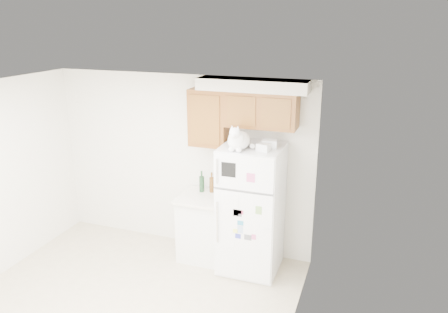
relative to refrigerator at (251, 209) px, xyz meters
The scene contains 8 objects.
room_shell 1.89m from the refrigerator, 126.94° to the right, with size 3.84×4.04×2.52m.
refrigerator is the anchor object (origin of this frame).
base_counter 0.79m from the refrigerator, behind, with size 0.64×0.64×0.92m.
cat 1.00m from the refrigerator, 122.56° to the right, with size 0.32×0.47×0.33m.
storage_box_back 0.92m from the refrigerator, ahead, with size 0.18×0.13×0.10m, color white.
storage_box_front 0.92m from the refrigerator, 37.97° to the right, with size 0.15×0.11×0.09m, color white.
bottle_green 0.82m from the refrigerator, 165.26° to the left, with size 0.07×0.07×0.30m, color #19381E, non-canonical shape.
bottle_amber 0.70m from the refrigerator, 159.87° to the left, with size 0.07×0.07×0.29m, color #593814, non-canonical shape.
Camera 1 is at (2.54, -3.38, 3.21)m, focal length 35.00 mm.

